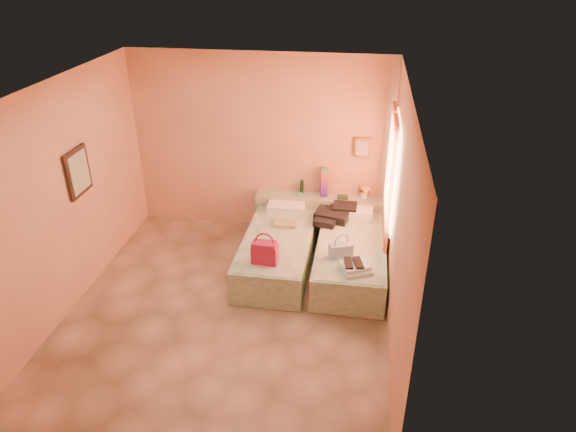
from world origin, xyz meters
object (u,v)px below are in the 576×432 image
bed_right (351,257)px  water_bottle (302,187)px  towel_stack (356,268)px  headboard_ledge (321,215)px  green_book (343,197)px  bed_left (278,251)px  magenta_handbag (265,252)px  flower_vase (364,190)px  blue_handbag (341,251)px

bed_right → water_bottle: 1.50m
towel_stack → headboard_ledge: bearing=108.8°
bed_right → water_bottle: (-0.84, 1.13, 0.51)m
water_bottle → green_book: bearing=-6.4°
headboard_ledge → bed_right: (0.52, -1.05, -0.08)m
bed_left → magenta_handbag: size_ratio=6.09×
flower_vase → water_bottle: bearing=179.4°
headboard_ledge → water_bottle: bearing=166.8°
blue_handbag → bed_left: bearing=133.8°
headboard_ledge → green_book: bearing=0.3°
flower_vase → magenta_handbag: bearing=-124.4°
bed_left → water_bottle: 1.25m
bed_left → headboard_ledge: bearing=64.3°
bed_left → blue_handbag: size_ratio=6.56×
green_book → towel_stack: green_book is taller
headboard_ledge → flower_vase: flower_vase is taller
bed_left → towel_stack: 1.36m
green_book → towel_stack: (0.27, -1.77, -0.11)m
green_book → blue_handbag: (0.06, -1.46, -0.07)m
headboard_ledge → bed_right: headboard_ledge is taller
green_book → flower_vase: bearing=10.9°
water_bottle → towel_stack: bearing=-63.4°
magenta_handbag → towel_stack: (1.17, -0.04, -0.10)m
green_book → bed_right: bearing=-79.4°
magenta_handbag → bed_right: bearing=34.8°
bed_right → water_bottle: size_ratio=8.98×
headboard_ledge → magenta_handbag: size_ratio=6.24×
water_bottle → flower_vase: bearing=-0.6°
water_bottle → flower_vase: flower_vase is taller
magenta_handbag → water_bottle: bearing=85.2°
water_bottle → bed_right: bearing=-53.1°
blue_handbag → water_bottle: bearing=93.0°
headboard_ledge → towel_stack: (0.60, -1.77, 0.23)m
magenta_handbag → bed_left: bearing=88.7°
bed_right → towel_stack: size_ratio=5.71×
bed_left → bed_right: bearing=0.5°
bed_right → towel_stack: (0.08, -0.72, 0.30)m
flower_vase → green_book: bearing=-169.2°
water_bottle → magenta_handbag: (-0.25, -1.80, -0.11)m
flower_vase → towel_stack: size_ratio=0.71×
headboard_ledge → blue_handbag: bearing=-75.0°
bed_right → green_book: 1.15m
bed_left → water_bottle: (0.20, 1.13, 0.51)m
green_book → towel_stack: 1.79m
headboard_ledge → towel_stack: 1.88m
bed_right → magenta_handbag: (-1.09, -0.68, 0.40)m
flower_vase → blue_handbag: bearing=-99.8°
bed_left → magenta_handbag: magenta_handbag is taller
bed_right → flower_vase: size_ratio=8.04×
headboard_ledge → magenta_handbag: (-0.57, -1.73, 0.33)m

